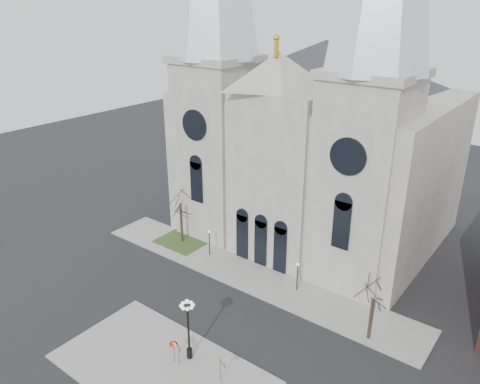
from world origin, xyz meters
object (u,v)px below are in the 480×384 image
Objects in this scene: one_way_sign at (179,351)px; street_name_sign at (221,368)px; stop_sign at (174,346)px; globe_lamp at (188,322)px.

street_name_sign reaches higher than one_way_sign.
stop_sign is 1.08× the size of one_way_sign.
stop_sign is at bearing -121.46° from globe_lamp.
one_way_sign is at bearing -95.67° from globe_lamp.
globe_lamp reaches higher than street_name_sign.
one_way_sign is (-0.11, -1.14, -2.28)m from globe_lamp.
globe_lamp reaches higher than one_way_sign.
street_name_sign is (3.95, 0.68, -0.09)m from one_way_sign.
one_way_sign is (0.58, -0.02, -0.21)m from stop_sign.
one_way_sign is at bearing -23.41° from stop_sign.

